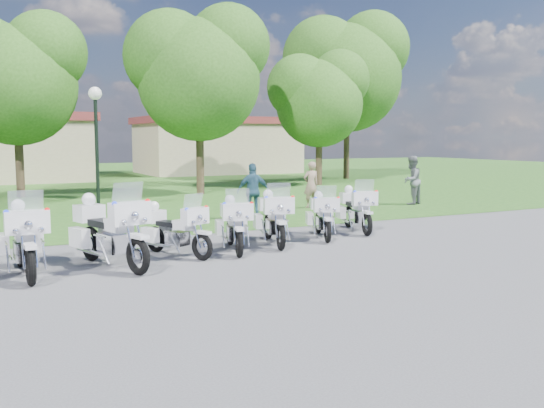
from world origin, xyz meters
name	(u,v)px	position (x,y,z in m)	size (l,w,h in m)	color
ground	(258,252)	(0.00, 0.00, 0.00)	(100.00, 100.00, 0.00)	#4D4D51
grass_lawn	(71,180)	(0.00, 27.00, 0.00)	(100.00, 48.00, 0.01)	#25561B
motorcycle_1	(23,238)	(-4.99, 0.02, 0.71)	(0.84, 2.52, 1.69)	black
motorcycle_2	(109,230)	(-3.37, 0.00, 0.74)	(1.35, 2.57, 1.78)	black
motorcycle_3	(174,229)	(-1.83, 0.51, 0.60)	(1.23, 1.99, 1.43)	black
motorcycle_4	(234,223)	(-0.38, 0.51, 0.63)	(1.12, 2.19, 1.50)	black
motorcycle_5	(273,217)	(0.84, 0.89, 0.66)	(1.18, 2.28, 1.57)	black
motorcycle_6	(322,215)	(2.42, 1.13, 0.60)	(1.20, 2.00, 1.42)	black
motorcycle_7	(356,209)	(3.86, 1.66, 0.63)	(1.13, 2.18, 1.51)	black
lamp_post	(96,119)	(-1.90, 8.65, 3.25)	(0.44, 0.44, 4.32)	black
tree_1	(14,74)	(-3.81, 16.35, 5.35)	(6.07, 5.18, 8.09)	#38281C
tree_2	(198,68)	(3.76, 14.17, 5.77)	(6.54, 5.58, 8.71)	#38281C
tree_3	(318,95)	(11.52, 16.34, 4.92)	(5.57, 4.76, 7.43)	#38281C
tree_4	(346,68)	(15.77, 20.00, 6.99)	(7.92, 6.76, 10.56)	#38281C
building_east	(217,145)	(11.00, 30.00, 2.07)	(11.44, 7.28, 4.10)	tan
bystander_a	(311,185)	(5.57, 7.04, 0.86)	(0.63, 0.41, 1.73)	gray
bystander_b	(411,180)	(9.65, 6.22, 0.95)	(0.93, 0.72, 1.90)	slate
bystander_c	(253,191)	(2.32, 5.20, 0.90)	(1.05, 0.44, 1.80)	#315C75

